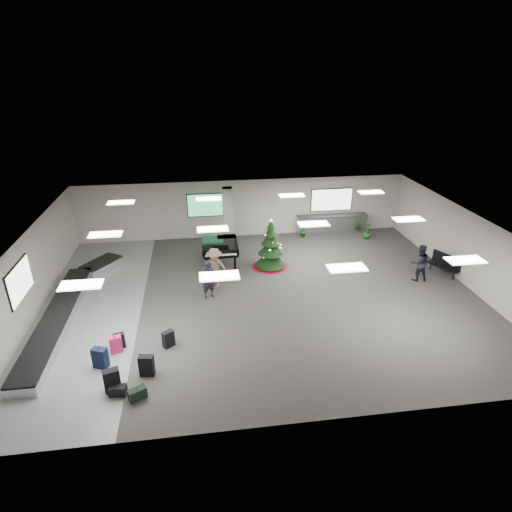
{
  "coord_description": "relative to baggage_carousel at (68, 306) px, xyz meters",
  "views": [
    {
      "loc": [
        -2.52,
        -15.5,
        9.04
      ],
      "look_at": [
        -0.17,
        1.0,
        1.42
      ],
      "focal_mm": 30.0,
      "sensor_mm": 36.0,
      "label": 1
    }
  ],
  "objects": [
    {
      "name": "green_duffel",
      "position": [
        3.25,
        -5.33,
        -0.04
      ],
      "size": [
        0.59,
        0.48,
        0.37
      ],
      "rotation": [
        0.0,
        0.0,
        0.48
      ],
      "color": "black",
      "rests_on": "ground"
    },
    {
      "name": "traveler_a",
      "position": [
        5.59,
        0.36,
        0.61
      ],
      "size": [
        0.7,
        0.58,
        1.65
      ],
      "primitive_type": "imported",
      "rotation": [
        0.0,
        0.0,
        0.35
      ],
      "color": "black",
      "rests_on": "ground"
    },
    {
      "name": "black_duffel",
      "position": [
        2.65,
        -5.1,
        -0.05
      ],
      "size": [
        0.54,
        0.34,
        0.35
      ],
      "rotation": [
        0.0,
        0.0,
        -0.12
      ],
      "color": "black",
      "rests_on": "ground"
    },
    {
      "name": "suitcase_1",
      "position": [
        3.44,
        -4.3,
        0.14
      ],
      "size": [
        0.49,
        0.31,
        0.73
      ],
      "rotation": [
        0.0,
        0.0,
        -0.17
      ],
      "color": "black",
      "rests_on": "ground"
    },
    {
      "name": "suitcase_3",
      "position": [
        4.04,
        -2.88,
        0.09
      ],
      "size": [
        0.45,
        0.41,
        0.62
      ],
      "rotation": [
        0.0,
        0.0,
        0.63
      ],
      "color": "black",
      "rests_on": "ground"
    },
    {
      "name": "bench",
      "position": [
        16.44,
        0.9,
        0.33
      ],
      "size": [
        1.1,
        1.61,
        0.97
      ],
      "rotation": [
        0.0,
        0.0,
        0.4
      ],
      "color": "black",
      "rests_on": "ground"
    },
    {
      "name": "suitcase_8",
      "position": [
        2.38,
        -2.72,
        0.06
      ],
      "size": [
        0.42,
        0.32,
        0.57
      ],
      "rotation": [
        0.0,
        0.0,
        0.3
      ],
      "color": "black",
      "rests_on": "ground"
    },
    {
      "name": "christmas_tree",
      "position": [
        8.63,
        2.87,
        0.64
      ],
      "size": [
        1.74,
        1.74,
        2.48
      ],
      "color": "maroon",
      "rests_on": "ground"
    },
    {
      "name": "suitcase_0",
      "position": [
        2.48,
        -4.86,
        0.16
      ],
      "size": [
        0.53,
        0.4,
        0.76
      ],
      "rotation": [
        0.0,
        0.0,
        0.31
      ],
      "color": "black",
      "rests_on": "ground"
    },
    {
      "name": "service_counter",
      "position": [
        12.84,
        6.73,
        0.33
      ],
      "size": [
        4.05,
        0.65,
        1.08
      ],
      "color": "silver",
      "rests_on": "ground"
    },
    {
      "name": "baggage_carousel",
      "position": [
        0.0,
        0.0,
        0.0
      ],
      "size": [
        2.28,
        9.71,
        0.43
      ],
      "color": "silver",
      "rests_on": "ground"
    },
    {
      "name": "room_envelope",
      "position": [
        7.46,
        0.75,
        2.12
      ],
      "size": [
        18.02,
        14.02,
        3.21
      ],
      "color": "#BDB5AD",
      "rests_on": "ground"
    },
    {
      "name": "pink_suitcase",
      "position": [
        2.3,
        -2.99,
        0.1
      ],
      "size": [
        0.45,
        0.34,
        0.65
      ],
      "rotation": [
        0.0,
        0.0,
        0.32
      ],
      "color": "#D31B60",
      "rests_on": "ground"
    },
    {
      "name": "potted_plant_right",
      "position": [
        14.59,
        5.68,
        0.24
      ],
      "size": [
        0.72,
        0.72,
        0.92
      ],
      "primitive_type": "imported",
      "rotation": [
        0.0,
        0.0,
        2.47
      ],
      "color": "#1A4115",
      "rests_on": "ground"
    },
    {
      "name": "navy_suitcase",
      "position": [
        1.93,
        -3.7,
        0.15
      ],
      "size": [
        0.53,
        0.42,
        0.74
      ],
      "rotation": [
        0.0,
        0.0,
        -0.37
      ],
      "color": "black",
      "rests_on": "ground"
    },
    {
      "name": "potted_plant_left",
      "position": [
        11.11,
        6.35,
        0.15
      ],
      "size": [
        0.51,
        0.51,
        0.72
      ],
      "primitive_type": "imported",
      "rotation": [
        0.0,
        0.0,
        0.84
      ],
      "color": "#1A4115",
      "rests_on": "ground"
    },
    {
      "name": "grand_piano",
      "position": [
        6.27,
        3.61,
        0.67
      ],
      "size": [
        1.74,
        2.2,
        1.25
      ],
      "rotation": [
        0.0,
        0.0,
        -0.02
      ],
      "color": "black",
      "rests_on": "ground"
    },
    {
      "name": "ground",
      "position": [
        7.84,
        0.08,
        -0.21
      ],
      "size": [
        18.0,
        18.0,
        0.0
      ],
      "primitive_type": "plane",
      "color": "#373432",
      "rests_on": "ground"
    },
    {
      "name": "traveler_b",
      "position": [
        5.89,
        1.21,
        0.7
      ],
      "size": [
        1.33,
        1.02,
        1.82
      ],
      "primitive_type": "imported",
      "rotation": [
        0.0,
        0.0,
        -0.33
      ],
      "color": "#7B634C",
      "rests_on": "ground"
    },
    {
      "name": "traveler_bench",
      "position": [
        14.96,
        0.57,
        0.64
      ],
      "size": [
        0.87,
        0.7,
        1.72
      ],
      "primitive_type": "imported",
      "rotation": [
        0.0,
        0.0,
        3.09
      ],
      "color": "black",
      "rests_on": "ground"
    }
  ]
}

